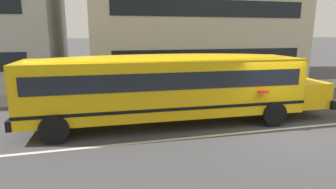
{
  "coord_description": "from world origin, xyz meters",
  "views": [
    {
      "loc": [
        -6.5,
        -8.72,
        3.54
      ],
      "look_at": [
        -4.0,
        0.86,
        1.38
      ],
      "focal_mm": 30.26,
      "sensor_mm": 36.0,
      "label": 1
    }
  ],
  "objects": [
    {
      "name": "ground_plane",
      "position": [
        0.0,
        0.0,
        0.0
      ],
      "size": [
        400.0,
        400.0,
        0.0
      ],
      "primitive_type": "plane",
      "color": "#424244"
    },
    {
      "name": "sidewalk_far",
      "position": [
        0.0,
        7.72,
        0.01
      ],
      "size": [
        120.0,
        3.0,
        0.01
      ],
      "primitive_type": "cube",
      "color": "gray",
      "rests_on": "ground_plane"
    },
    {
      "name": "lane_centreline",
      "position": [
        0.0,
        0.0,
        0.0
      ],
      "size": [
        110.0,
        0.16,
        0.01
      ],
      "primitive_type": "cube",
      "color": "silver",
      "rests_on": "ground_plane"
    },
    {
      "name": "school_bus",
      "position": [
        -3.62,
        1.71,
        1.63
      ],
      "size": [
        12.37,
        3.15,
        2.75
      ],
      "rotation": [
        0.0,
        0.0,
        -0.03
      ],
      "color": "yellow",
      "rests_on": "ground_plane"
    }
  ]
}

